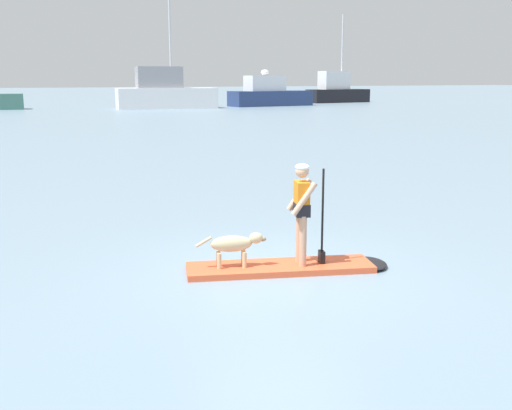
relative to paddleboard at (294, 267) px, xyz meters
name	(u,v)px	position (x,y,z in m)	size (l,w,h in m)	color
ground_plane	(280,270)	(-0.22, 0.06, -0.05)	(400.00, 400.00, 0.00)	gray
paddleboard	(294,267)	(0.00, 0.00, 0.00)	(3.40, 1.56, 0.10)	#E55933
person_paddler	(303,206)	(0.13, -0.03, 1.01)	(0.66, 0.56, 1.65)	tan
dog	(234,244)	(-0.94, 0.24, 0.42)	(1.12, 0.39, 0.55)	#CCB78C
moored_boat_center	(165,93)	(11.97, 53.47, 1.54)	(10.22, 3.98, 11.51)	white
moored_boat_starboard	(269,94)	(24.22, 54.89, 1.22)	(9.67, 3.89, 3.97)	navy
moored_boat_port	(337,91)	(36.17, 60.49, 1.43)	(8.77, 3.60, 10.81)	black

